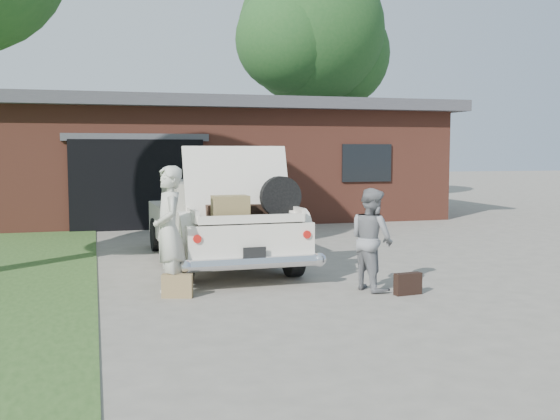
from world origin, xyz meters
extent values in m
plane|color=gray|center=(0.00, 0.00, 0.00)|extent=(90.00, 90.00, 0.00)
cube|color=brown|center=(1.00, 11.50, 1.50)|extent=(12.00, 7.00, 3.00)
cube|color=#4C4C51|center=(1.00, 11.50, 3.15)|extent=(12.80, 7.80, 0.30)
cube|color=black|center=(-1.50, 8.05, 1.10)|extent=(3.20, 0.30, 2.20)
cube|color=#4C4C51|center=(-1.50, 7.98, 2.25)|extent=(3.50, 0.12, 0.18)
cube|color=black|center=(4.50, 7.98, 1.60)|extent=(1.40, 0.08, 1.00)
cylinder|color=#38281E|center=(5.38, 15.28, 2.54)|extent=(0.44, 0.44, 5.07)
sphere|color=#285121|center=(5.38, 15.28, 6.34)|extent=(5.43, 5.43, 5.43)
sphere|color=#285121|center=(6.60, 15.83, 5.62)|extent=(4.08, 4.08, 4.08)
sphere|color=#285121|center=(4.29, 14.61, 5.89)|extent=(3.80, 3.80, 3.80)
cube|color=silver|center=(-0.47, 2.93, 0.60)|extent=(1.95, 4.84, 0.62)
cube|color=#B6B2A0|center=(-0.48, 3.21, 1.15)|extent=(1.63, 1.96, 0.50)
cube|color=black|center=(-0.51, 4.12, 1.13)|extent=(1.49, 0.12, 0.42)
cube|color=black|center=(-0.45, 2.30, 1.13)|extent=(1.49, 0.12, 0.42)
cylinder|color=black|center=(-1.27, 1.27, 0.32)|extent=(0.23, 0.64, 0.63)
cylinder|color=black|center=(0.42, 1.32, 0.32)|extent=(0.23, 0.64, 0.63)
cylinder|color=black|center=(-1.36, 4.53, 0.32)|extent=(0.23, 0.64, 0.63)
cylinder|color=black|center=(0.33, 4.58, 0.32)|extent=(0.23, 0.64, 0.63)
cylinder|color=silver|center=(-0.40, 0.48, 0.38)|extent=(1.97, 0.23, 0.17)
cylinder|color=#A5140F|center=(-1.19, 0.53, 0.75)|extent=(0.12, 0.10, 0.11)
cylinder|color=#A5140F|center=(0.38, 0.57, 0.75)|extent=(0.12, 0.10, 0.11)
cube|color=black|center=(-0.40, 0.47, 0.53)|extent=(0.33, 0.03, 0.16)
cube|color=black|center=(-0.42, 1.11, 0.93)|extent=(1.51, 1.09, 0.04)
cube|color=silver|center=(-1.19, 1.09, 1.02)|extent=(0.09, 1.05, 0.17)
cube|color=silver|center=(0.35, 1.13, 1.02)|extent=(0.09, 1.05, 0.17)
cube|color=silver|center=(-0.41, 0.58, 0.99)|extent=(1.53, 0.10, 0.11)
cube|color=silver|center=(-0.43, 1.46, 1.47)|extent=(1.62, 0.42, 1.06)
cube|color=#3E261A|center=(-0.64, 1.29, 1.04)|extent=(0.60, 0.40, 0.19)
cube|color=olive|center=(-0.65, 0.88, 1.12)|extent=(0.51, 0.34, 0.35)
cube|color=black|center=(-0.28, 1.41, 1.04)|extent=(0.60, 0.40, 0.18)
cylinder|color=black|center=(0.14, 1.07, 1.25)|extent=(0.61, 0.17, 0.61)
imported|color=beige|center=(-1.57, 0.51, 0.87)|extent=(0.45, 0.66, 1.73)
imported|color=gray|center=(1.17, 0.09, 0.71)|extent=(0.69, 0.80, 1.42)
cube|color=#94794B|center=(-1.49, 0.33, 0.16)|extent=(0.42, 0.24, 0.31)
cube|color=black|center=(1.52, -0.34, 0.15)|extent=(0.39, 0.17, 0.30)
camera|label=1|loc=(-2.50, -8.21, 1.94)|focal=42.00mm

